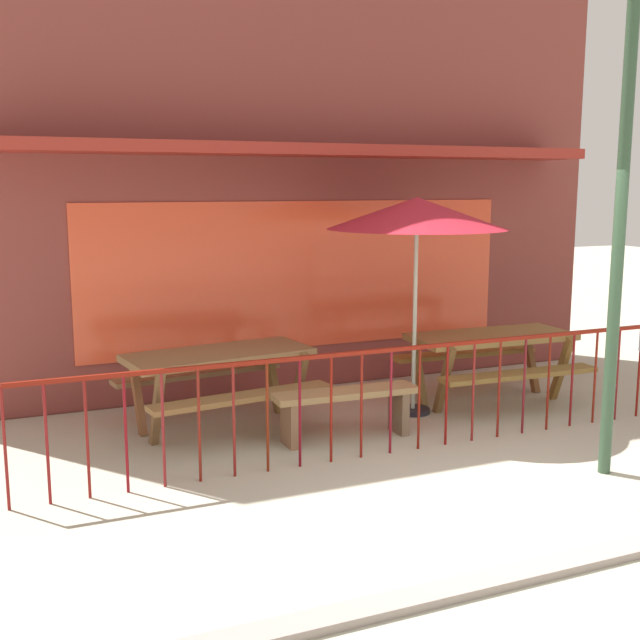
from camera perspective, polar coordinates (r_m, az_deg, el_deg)
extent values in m
plane|color=#B2AF99|center=(5.84, 15.31, -14.65)|extent=(40.00, 40.00, 0.00)
cube|color=#4F291E|center=(9.61, -1.82, -4.56)|extent=(7.96, 0.54, 0.01)
cube|color=brown|center=(9.33, -1.92, 13.40)|extent=(7.96, 0.50, 5.94)
cube|color=#E54C2D|center=(9.13, -1.27, 3.30)|extent=(5.17, 0.02, 1.70)
cube|color=maroon|center=(8.73, -0.35, 12.22)|extent=(6.77, 0.78, 0.12)
cube|color=maroon|center=(7.01, 6.26, -2.07)|extent=(6.69, 0.04, 0.04)
cylinder|color=maroon|center=(6.26, -21.90, -8.67)|extent=(0.02, 0.02, 0.95)
cylinder|color=maroon|center=(6.27, -19.22, -8.48)|extent=(0.02, 0.02, 0.95)
cylinder|color=maroon|center=(6.29, -16.55, -8.27)|extent=(0.02, 0.02, 0.95)
cylinder|color=maroon|center=(6.33, -13.92, -8.05)|extent=(0.02, 0.02, 0.95)
cylinder|color=maroon|center=(6.38, -11.32, -7.81)|extent=(0.02, 0.02, 0.95)
cylinder|color=maroon|center=(6.44, -8.77, -7.56)|extent=(0.02, 0.02, 0.95)
cylinder|color=maroon|center=(6.51, -6.27, -7.30)|extent=(0.02, 0.02, 0.95)
cylinder|color=maroon|center=(6.60, -3.84, -7.04)|extent=(0.02, 0.02, 0.95)
cylinder|color=maroon|center=(6.70, -1.47, -6.77)|extent=(0.02, 0.02, 0.95)
cylinder|color=maroon|center=(6.80, 0.81, -6.49)|extent=(0.02, 0.02, 0.95)
cylinder|color=maroon|center=(6.92, 3.03, -6.22)|extent=(0.02, 0.02, 0.95)
cylinder|color=maroon|center=(7.05, 5.16, -5.94)|extent=(0.02, 0.02, 0.95)
cylinder|color=maroon|center=(7.19, 7.21, -5.67)|extent=(0.02, 0.02, 0.95)
cylinder|color=maroon|center=(7.34, 9.18, -5.41)|extent=(0.02, 0.02, 0.95)
cylinder|color=maroon|center=(7.49, 11.06, -5.14)|extent=(0.02, 0.02, 0.95)
cylinder|color=maroon|center=(7.66, 12.87, -4.89)|extent=(0.02, 0.02, 0.95)
cylinder|color=maroon|center=(7.83, 14.60, -4.64)|extent=(0.02, 0.02, 0.95)
cylinder|color=maroon|center=(8.01, 16.25, -4.40)|extent=(0.02, 0.02, 0.95)
cylinder|color=maroon|center=(8.19, 17.83, -4.16)|extent=(0.02, 0.02, 0.95)
cylinder|color=maroon|center=(8.38, 19.34, -3.93)|extent=(0.02, 0.02, 0.95)
cylinder|color=maroon|center=(8.58, 20.78, -3.71)|extent=(0.02, 0.02, 0.95)
cylinder|color=maroon|center=(8.78, 22.15, -3.50)|extent=(0.02, 0.02, 0.95)
cube|color=brown|center=(7.75, -7.37, -2.52)|extent=(1.89, 1.00, 0.07)
cube|color=olive|center=(7.34, -5.59, -5.61)|extent=(1.82, 0.50, 0.05)
cube|color=olive|center=(8.31, -8.85, -3.84)|extent=(1.82, 0.50, 0.05)
cube|color=brown|center=(7.33, -11.74, -6.36)|extent=(0.12, 0.36, 0.78)
cube|color=brown|center=(7.84, -13.11, -5.34)|extent=(0.12, 0.36, 0.78)
cube|color=brown|center=(7.91, -1.58, -4.95)|extent=(0.12, 0.36, 0.78)
cube|color=brown|center=(8.39, -3.46, -4.11)|extent=(0.12, 0.36, 0.78)
cube|color=olive|center=(8.81, 12.32, -1.18)|extent=(1.83, 0.83, 0.07)
cube|color=olive|center=(8.43, 14.29, -3.84)|extent=(1.81, 0.33, 0.05)
cube|color=olive|center=(9.32, 10.40, -2.40)|extent=(1.81, 0.33, 0.05)
cube|color=brown|center=(8.27, 9.00, -4.41)|extent=(0.08, 0.35, 0.78)
cube|color=brown|center=(8.75, 7.17, -3.59)|extent=(0.08, 0.35, 0.78)
cube|color=brown|center=(9.09, 17.10, -3.44)|extent=(0.08, 0.35, 0.78)
cube|color=brown|center=(9.52, 15.03, -2.75)|extent=(0.08, 0.35, 0.78)
cylinder|color=black|center=(8.42, 6.75, -6.53)|extent=(0.36, 0.36, 0.05)
cylinder|color=#B3BCA8|center=(8.19, 6.90, 0.74)|extent=(0.04, 0.04, 2.21)
cone|color=red|center=(8.09, 7.05, 7.71)|extent=(1.85, 1.85, 0.32)
cube|color=#9E7C4F|center=(7.42, 1.88, -5.32)|extent=(1.41, 0.37, 0.06)
cube|color=#886045|center=(7.29, -2.23, -7.44)|extent=(0.08, 0.29, 0.45)
cube|color=brown|center=(7.70, 5.74, -6.53)|extent=(0.08, 0.29, 0.45)
cylinder|color=#2F4A33|center=(6.73, 20.85, 5.24)|extent=(0.10, 0.10, 3.85)
cube|color=gray|center=(5.51, 18.60, -16.40)|extent=(11.14, 0.20, 0.11)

